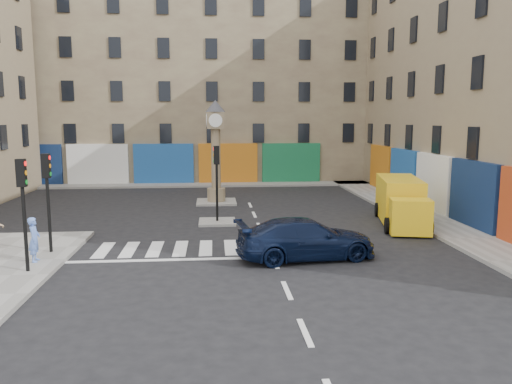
{
  "coord_description": "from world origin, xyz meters",
  "views": [
    {
      "loc": [
        -2.16,
        -16.27,
        5.12
      ],
      "look_at": [
        -0.35,
        4.84,
        2.0
      ],
      "focal_mm": 35.0,
      "sensor_mm": 36.0,
      "label": 1
    }
  ],
  "objects": [
    {
      "name": "traffic_light_left_near",
      "position": [
        -8.3,
        0.2,
        2.62
      ],
      "size": [
        0.28,
        0.22,
        3.7
      ],
      "color": "black",
      "rests_on": "sidewalk_left"
    },
    {
      "name": "sidewalk_far",
      "position": [
        -4.0,
        22.2,
        0.07
      ],
      "size": [
        32.0,
        2.4,
        0.15
      ],
      "primitive_type": "cube",
      "color": "gray",
      "rests_on": "ground"
    },
    {
      "name": "traffic_light_left_far",
      "position": [
        -8.3,
        2.6,
        2.62
      ],
      "size": [
        0.28,
        0.22,
        3.7
      ],
      "color": "black",
      "rests_on": "sidewalk_left"
    },
    {
      "name": "ground",
      "position": [
        0.0,
        0.0,
        0.0
      ],
      "size": [
        120.0,
        120.0,
        0.0
      ],
      "primitive_type": "plane",
      "color": "black",
      "rests_on": "ground"
    },
    {
      "name": "traffic_light_island",
      "position": [
        -2.0,
        8.0,
        2.59
      ],
      "size": [
        0.28,
        0.22,
        3.7
      ],
      "color": "black",
      "rests_on": "island_near"
    },
    {
      "name": "building_far",
      "position": [
        -4.0,
        28.0,
        8.5
      ],
      "size": [
        32.0,
        10.0,
        17.0
      ],
      "primitive_type": "cube",
      "color": "gray",
      "rests_on": "ground"
    },
    {
      "name": "pedestrian_blue",
      "position": [
        -8.43,
        1.33,
        0.94
      ],
      "size": [
        0.44,
        0.61,
        1.58
      ],
      "primitive_type": "imported",
      "rotation": [
        0.0,
        0.0,
        1.68
      ],
      "color": "#6084DB",
      "rests_on": "sidewalk_left"
    },
    {
      "name": "yellow_van",
      "position": [
        6.99,
        7.13,
        1.09
      ],
      "size": [
        3.05,
        6.27,
        2.19
      ],
      "rotation": [
        0.0,
        0.0,
        -0.21
      ],
      "color": "yellow",
      "rests_on": "ground"
    },
    {
      "name": "sidewalk_right",
      "position": [
        8.7,
        10.0,
        0.07
      ],
      "size": [
        2.6,
        30.0,
        0.15
      ],
      "primitive_type": "cube",
      "color": "gray",
      "rests_on": "ground"
    },
    {
      "name": "clock_pillar",
      "position": [
        -2.0,
        14.0,
        3.55
      ],
      "size": [
        1.2,
        1.2,
        6.1
      ],
      "color": "#867558",
      "rests_on": "island_far"
    },
    {
      "name": "navy_sedan",
      "position": [
        1.2,
        1.4,
        0.75
      ],
      "size": [
        5.38,
        2.77,
        1.49
      ],
      "primitive_type": "imported",
      "rotation": [
        0.0,
        0.0,
        1.71
      ],
      "color": "black",
      "rests_on": "ground"
    },
    {
      "name": "island_far",
      "position": [
        -2.0,
        14.0,
        0.06
      ],
      "size": [
        2.4,
        2.4,
        0.12
      ],
      "primitive_type": "cube",
      "color": "gray",
      "rests_on": "ground"
    },
    {
      "name": "island_near",
      "position": [
        -2.0,
        8.0,
        0.06
      ],
      "size": [
        1.8,
        1.8,
        0.12
      ],
      "primitive_type": "cube",
      "color": "gray",
      "rests_on": "ground"
    }
  ]
}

